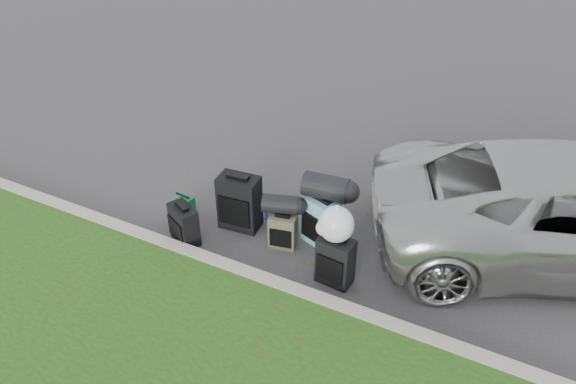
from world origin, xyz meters
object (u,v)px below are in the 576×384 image
at_px(suitcase_large_black_left, 240,202).
at_px(suitcase_teal, 321,221).
at_px(suitcase_large_black_right, 335,261).
at_px(suitcase_small_black, 184,224).
at_px(suitcase_olive, 283,231).
at_px(tote_green, 184,206).
at_px(suv, 576,209).
at_px(tote_navy, 277,213).

xyz_separation_m(suitcase_large_black_left, suitcase_teal, (1.13, 0.17, -0.05)).
relative_size(suitcase_large_black_left, suitcase_teal, 1.15).
distance_m(suitcase_teal, suitcase_large_black_right, 0.75).
distance_m(suitcase_small_black, suitcase_olive, 1.30).
distance_m(suitcase_large_black_left, suitcase_large_black_right, 1.64).
bearing_deg(tote_green, suitcase_small_black, -46.67).
bearing_deg(suitcase_teal, suv, 43.06).
relative_size(suitcase_teal, tote_navy, 2.33).
distance_m(suitcase_large_black_left, suitcase_olive, 0.74).
height_order(suitcase_olive, suitcase_large_black_right, suitcase_large_black_right).
xyz_separation_m(suitcase_large_black_left, suitcase_olive, (0.72, -0.12, -0.15)).
relative_size(suitcase_small_black, suitcase_large_black_right, 0.84).
bearing_deg(suitcase_small_black, suitcase_large_black_right, 31.17).
relative_size(suitcase_large_black_right, tote_green, 2.18).
bearing_deg(tote_navy, suitcase_olive, -40.68).
bearing_deg(tote_green, tote_navy, 26.92).
relative_size(suitcase_large_black_left, tote_green, 2.66).
relative_size(suitcase_olive, tote_navy, 1.64).
distance_m(suitcase_olive, tote_green, 1.55).
xyz_separation_m(suitcase_olive, tote_navy, (-0.31, 0.43, -0.09)).
height_order(suv, suitcase_large_black_left, suv).
bearing_deg(suv, suitcase_olive, 92.07).
height_order(suitcase_olive, suitcase_teal, suitcase_teal).
distance_m(suv, suitcase_olive, 3.64).
bearing_deg(tote_green, suitcase_large_black_left, 16.81).
bearing_deg(suitcase_large_black_left, suitcase_small_black, -133.58).
bearing_deg(suitcase_large_black_left, suitcase_olive, -14.66).
relative_size(suv, tote_navy, 17.05).
xyz_separation_m(suitcase_small_black, suitcase_large_black_left, (0.48, 0.61, 0.12)).
xyz_separation_m(suv, suitcase_large_black_right, (-2.42, -1.83, -0.37)).
bearing_deg(suitcase_olive, tote_navy, 113.63).
relative_size(suitcase_large_black_left, suitcase_large_black_right, 1.22).
relative_size(suitcase_olive, suitcase_teal, 0.70).
height_order(suitcase_large_black_left, tote_navy, suitcase_large_black_left).
bearing_deg(suitcase_small_black, tote_navy, 72.10).
height_order(tote_green, tote_navy, same).
xyz_separation_m(suitcase_olive, tote_green, (-1.55, -0.03, -0.09)).
bearing_deg(tote_navy, suitcase_teal, 2.94).
bearing_deg(tote_navy, suv, 30.61).
bearing_deg(suitcase_large_black_left, suv, 14.29).
xyz_separation_m(suv, suitcase_olive, (-3.28, -1.52, -0.45)).
height_order(suitcase_teal, tote_navy, suitcase_teal).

